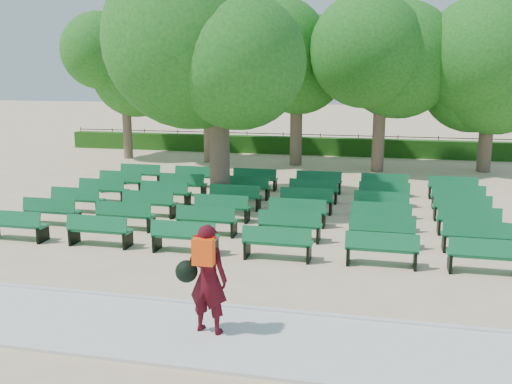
% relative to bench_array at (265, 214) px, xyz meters
% --- Properties ---
extents(ground, '(120.00, 120.00, 0.00)m').
position_rel_bench_array_xyz_m(ground, '(-0.95, -0.64, -0.08)').
color(ground, '#D1B28A').
extents(paving, '(30.00, 2.20, 0.06)m').
position_rel_bench_array_xyz_m(paving, '(-0.95, -8.04, -0.05)').
color(paving, silver).
rests_on(paving, ground).
extents(curb, '(30.00, 0.12, 0.10)m').
position_rel_bench_array_xyz_m(curb, '(-0.95, -6.89, -0.03)').
color(curb, silver).
rests_on(curb, ground).
extents(hedge, '(26.00, 0.70, 0.90)m').
position_rel_bench_array_xyz_m(hedge, '(-0.95, 13.36, 0.37)').
color(hedge, '#1D4D13').
rests_on(hedge, ground).
extents(fence, '(26.00, 0.10, 1.02)m').
position_rel_bench_array_xyz_m(fence, '(-0.95, 13.76, -0.08)').
color(fence, black).
rests_on(fence, ground).
extents(tree_line, '(21.80, 6.80, 7.04)m').
position_rel_bench_array_xyz_m(tree_line, '(-0.95, 9.36, -0.08)').
color(tree_line, '#21691C').
rests_on(tree_line, ground).
extents(bench_array, '(1.65, 0.64, 1.02)m').
position_rel_bench_array_xyz_m(bench_array, '(0.00, 0.00, 0.00)').
color(bench_array, '#12693A').
rests_on(bench_array, ground).
extents(tree_among, '(5.29, 5.29, 7.33)m').
position_rel_bench_array_xyz_m(tree_among, '(-1.70, 0.97, 4.83)').
color(tree_among, brown).
rests_on(tree_among, ground).
extents(person, '(0.90, 0.57, 1.85)m').
position_rel_bench_array_xyz_m(person, '(0.71, -7.96, 0.93)').
color(person, '#410912').
rests_on(person, ground).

